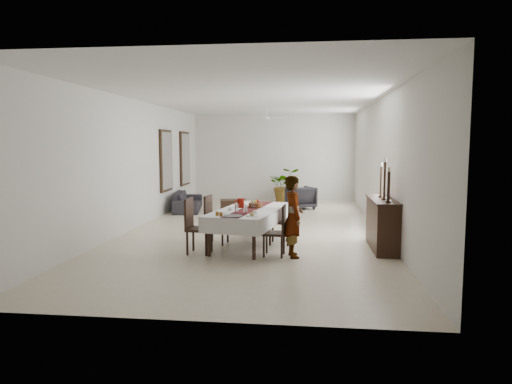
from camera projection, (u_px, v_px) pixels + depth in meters
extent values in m
cube|color=beige|center=(255.00, 229.00, 11.34)|extent=(6.00, 12.00, 0.00)
cube|color=silver|center=(255.00, 98.00, 11.01)|extent=(6.00, 12.00, 0.02)
cube|color=silver|center=(274.00, 157.00, 17.11)|extent=(6.00, 0.02, 3.20)
cube|color=silver|center=(195.00, 187.00, 5.25)|extent=(6.00, 0.02, 3.20)
cube|color=silver|center=(138.00, 164.00, 11.52)|extent=(0.02, 12.00, 3.20)
cube|color=silver|center=(380.00, 165.00, 10.84)|extent=(0.02, 12.00, 3.20)
cube|color=black|center=(250.00, 211.00, 9.44)|extent=(1.40, 2.53, 0.05)
cylinder|color=black|center=(209.00, 238.00, 8.53)|extent=(0.08, 0.08, 0.70)
cylinder|color=black|center=(254.00, 241.00, 8.27)|extent=(0.08, 0.08, 0.70)
cylinder|color=black|center=(247.00, 219.00, 10.69)|extent=(0.08, 0.08, 0.70)
cylinder|color=black|center=(283.00, 221.00, 10.44)|extent=(0.08, 0.08, 0.70)
cube|color=silver|center=(250.00, 209.00, 9.44)|extent=(1.61, 2.74, 0.01)
cube|color=white|center=(223.00, 215.00, 9.62)|extent=(0.47, 2.53, 0.30)
cube|color=white|center=(277.00, 217.00, 9.29)|extent=(0.47, 2.53, 0.30)
cube|color=silver|center=(228.00, 227.00, 8.23)|extent=(1.16, 0.22, 0.30)
cube|color=silver|center=(266.00, 208.00, 10.67)|extent=(1.16, 0.22, 0.30)
cube|color=maroon|center=(250.00, 209.00, 9.44)|extent=(0.78, 2.51, 0.00)
cylinder|color=maroon|center=(241.00, 203.00, 9.64)|extent=(0.17, 0.17, 0.20)
torus|color=maroon|center=(237.00, 203.00, 9.67)|extent=(0.12, 0.04, 0.12)
cylinder|color=white|center=(246.00, 209.00, 8.78)|extent=(0.07, 0.07, 0.17)
cylinder|color=silver|center=(236.00, 208.00, 8.94)|extent=(0.07, 0.07, 0.17)
cylinder|color=silver|center=(253.00, 205.00, 9.46)|extent=(0.07, 0.07, 0.17)
cylinder|color=white|center=(255.00, 212.00, 8.78)|extent=(0.09, 0.09, 0.06)
cylinder|color=silver|center=(255.00, 214.00, 8.78)|extent=(0.15, 0.15, 0.01)
cylinder|color=silver|center=(230.00, 209.00, 9.19)|extent=(0.09, 0.09, 0.06)
cylinder|color=silver|center=(230.00, 210.00, 9.19)|extent=(0.15, 0.15, 0.01)
cylinder|color=white|center=(252.00, 216.00, 8.49)|extent=(0.24, 0.24, 0.01)
sphere|color=tan|center=(252.00, 214.00, 8.49)|extent=(0.09, 0.09, 0.09)
cylinder|color=white|center=(223.00, 213.00, 8.81)|extent=(0.24, 0.24, 0.01)
cylinder|color=white|center=(243.00, 205.00, 10.05)|extent=(0.24, 0.24, 0.01)
cylinder|color=#3E3F43|center=(233.00, 216.00, 8.44)|extent=(0.36, 0.36, 0.02)
cylinder|color=brown|center=(221.00, 214.00, 8.47)|extent=(0.06, 0.06, 0.07)
cylinder|color=brown|center=(217.00, 214.00, 8.56)|extent=(0.06, 0.06, 0.07)
cylinder|color=brown|center=(255.00, 205.00, 9.66)|extent=(0.30, 0.30, 0.10)
sphere|color=#A21110|center=(257.00, 202.00, 9.66)|extent=(0.09, 0.09, 0.09)
sphere|color=#548527|center=(254.00, 201.00, 9.69)|extent=(0.08, 0.08, 0.08)
sphere|color=gold|center=(255.00, 202.00, 9.60)|extent=(0.08, 0.08, 0.08)
cube|color=black|center=(274.00, 233.00, 8.55)|extent=(0.44, 0.44, 0.05)
cylinder|color=black|center=(282.00, 248.00, 8.38)|extent=(0.04, 0.04, 0.40)
cylinder|color=black|center=(284.00, 244.00, 8.71)|extent=(0.04, 0.04, 0.40)
cylinder|color=black|center=(264.00, 247.00, 8.45)|extent=(0.04, 0.04, 0.40)
cylinder|color=black|center=(267.00, 243.00, 8.77)|extent=(0.04, 0.04, 0.40)
cube|color=black|center=(284.00, 219.00, 8.49)|extent=(0.07, 0.41, 0.52)
cube|color=black|center=(280.00, 222.00, 9.56)|extent=(0.49, 0.49, 0.05)
cylinder|color=black|center=(288.00, 236.00, 9.37)|extent=(0.05, 0.05, 0.45)
cylinder|color=black|center=(290.00, 232.00, 9.74)|extent=(0.05, 0.05, 0.45)
cylinder|color=black|center=(270.00, 235.00, 9.44)|extent=(0.05, 0.05, 0.45)
cylinder|color=black|center=(273.00, 231.00, 9.81)|extent=(0.05, 0.05, 0.45)
cube|color=black|center=(290.00, 207.00, 9.49)|extent=(0.08, 0.46, 0.58)
cube|color=black|center=(199.00, 229.00, 8.74)|extent=(0.48, 0.48, 0.05)
cylinder|color=black|center=(193.00, 240.00, 8.98)|extent=(0.05, 0.05, 0.45)
cylinder|color=black|center=(187.00, 244.00, 8.61)|extent=(0.05, 0.05, 0.45)
cylinder|color=black|center=(211.00, 240.00, 8.91)|extent=(0.05, 0.05, 0.45)
cylinder|color=black|center=(206.00, 244.00, 8.55)|extent=(0.05, 0.05, 0.45)
cube|color=black|center=(189.00, 213.00, 8.74)|extent=(0.07, 0.45, 0.58)
cube|color=black|center=(217.00, 222.00, 9.61)|extent=(0.49, 0.49, 0.05)
cylinder|color=black|center=(212.00, 232.00, 9.85)|extent=(0.05, 0.05, 0.43)
cylinder|color=black|center=(206.00, 235.00, 9.51)|extent=(0.05, 0.05, 0.43)
cylinder|color=black|center=(228.00, 232.00, 9.76)|extent=(0.05, 0.05, 0.43)
cylinder|color=black|center=(222.00, 236.00, 9.42)|extent=(0.05, 0.05, 0.43)
cube|color=black|center=(208.00, 208.00, 9.63)|extent=(0.10, 0.43, 0.55)
imported|color=#9A9CA2|center=(293.00, 217.00, 8.44)|extent=(0.48, 0.62, 1.52)
cube|color=black|center=(382.00, 225.00, 9.12)|extent=(0.44, 1.63, 0.98)
cube|color=black|center=(383.00, 200.00, 9.07)|extent=(0.48, 1.70, 0.03)
cylinder|color=black|center=(388.00, 202.00, 8.48)|extent=(0.11, 0.11, 0.03)
cylinder|color=black|center=(389.00, 186.00, 8.45)|extent=(0.05, 0.05, 0.54)
cylinder|color=beige|center=(389.00, 169.00, 8.41)|extent=(0.04, 0.04, 0.09)
cylinder|color=black|center=(384.00, 199.00, 8.91)|extent=(0.11, 0.11, 0.03)
cylinder|color=black|center=(385.00, 180.00, 8.87)|extent=(0.05, 0.05, 0.71)
cylinder|color=beige|center=(385.00, 160.00, 8.83)|extent=(0.04, 0.04, 0.09)
cylinder|color=black|center=(381.00, 196.00, 9.34)|extent=(0.11, 0.11, 0.03)
cylinder|color=black|center=(381.00, 181.00, 9.30)|extent=(0.05, 0.05, 0.60)
cylinder|color=#EBE9CC|center=(382.00, 164.00, 9.27)|extent=(0.04, 0.04, 0.09)
imported|color=#262328|center=(188.00, 201.00, 14.45)|extent=(1.12, 2.12, 0.59)
imported|color=#29262B|center=(301.00, 198.00, 14.81)|extent=(1.09, 1.10, 0.73)
cube|color=black|center=(234.00, 205.00, 14.34)|extent=(0.91, 0.71, 0.36)
imported|color=#275C25|center=(285.00, 185.00, 16.56)|extent=(1.26, 1.14, 1.24)
cube|color=black|center=(166.00, 161.00, 13.69)|extent=(0.06, 1.05, 1.85)
cube|color=silver|center=(167.00, 161.00, 13.68)|extent=(0.01, 0.90, 1.70)
cube|color=black|center=(185.00, 159.00, 15.76)|extent=(0.06, 1.05, 1.85)
cube|color=silver|center=(186.00, 159.00, 15.76)|extent=(0.01, 0.90, 1.70)
cylinder|color=white|center=(267.00, 111.00, 13.98)|extent=(0.04, 0.04, 0.20)
cylinder|color=white|center=(267.00, 118.00, 14.01)|extent=(0.16, 0.16, 0.08)
cube|color=white|center=(268.00, 119.00, 14.35)|extent=(0.10, 0.55, 0.01)
cube|color=silver|center=(265.00, 117.00, 13.66)|extent=(0.10, 0.55, 0.01)
cube|color=white|center=(278.00, 118.00, 13.97)|extent=(0.55, 0.10, 0.01)
cube|color=white|center=(255.00, 118.00, 14.05)|extent=(0.55, 0.10, 0.01)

